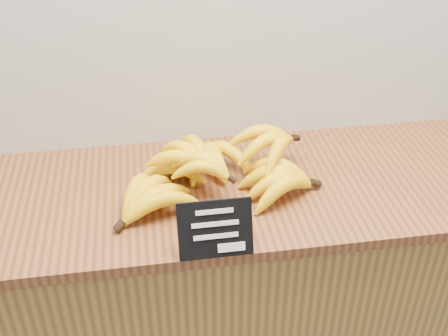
% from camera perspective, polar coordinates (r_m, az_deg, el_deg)
% --- Properties ---
extents(counter, '(1.28, 0.50, 0.90)m').
position_cam_1_polar(counter, '(1.80, -0.25, -14.31)').
color(counter, '#A77B36').
rests_on(counter, ground).
extents(counter_top, '(1.52, 0.54, 0.03)m').
position_cam_1_polar(counter_top, '(1.49, -0.30, -2.29)').
color(counter_top, brown).
rests_on(counter_top, counter).
extents(chalkboard_sign, '(0.17, 0.05, 0.13)m').
position_cam_1_polar(chalkboard_sign, '(1.24, -0.88, -6.25)').
color(chalkboard_sign, black).
rests_on(chalkboard_sign, counter_top).
extents(banana_pile, '(0.57, 0.38, 0.12)m').
position_cam_1_polar(banana_pile, '(1.45, -1.23, -0.07)').
color(banana_pile, yellow).
rests_on(banana_pile, counter_top).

